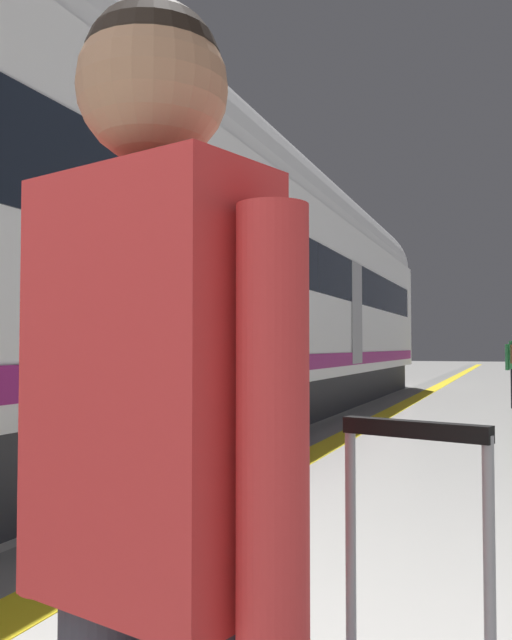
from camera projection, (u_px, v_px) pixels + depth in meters
The scene contains 4 objects.
safety_line_strip at pixel (350, 433), 9.63m from camera, with size 0.36×80.00×0.01m, color yellow.
tactile_edge_band at pixel (325, 432), 9.75m from camera, with size 0.68×80.00×0.01m, color slate.
high_speed_train at pixel (142, 246), 8.53m from camera, with size 2.94×30.96×4.97m.
traveller_foreground at pixel (150, 496), 0.99m from camera, with size 0.53×0.30×1.75m.
Camera 1 is at (1.30, 0.47, 1.23)m, focal length 38.14 mm.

